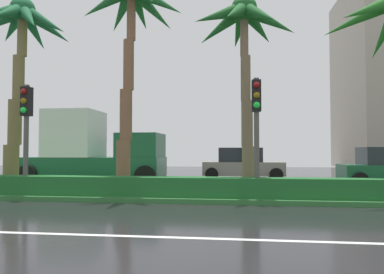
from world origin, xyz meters
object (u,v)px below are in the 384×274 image
(palm_tree_centre_left, at_px, (131,18))
(traffic_signal_median_left, at_px, (26,119))
(palm_tree_mid_left, at_px, (21,37))
(box_truck_lead, at_px, (94,151))
(traffic_signal_median_right, at_px, (256,115))
(car_in_traffic_leading, at_px, (242,164))
(palm_tree_centre, at_px, (244,33))

(palm_tree_centre_left, xyz_separation_m, traffic_signal_median_left, (-3.14, -1.25, -3.69))
(palm_tree_mid_left, bearing_deg, box_truck_lead, 74.44)
(palm_tree_mid_left, xyz_separation_m, box_truck_lead, (1.16, 4.15, -4.18))
(palm_tree_mid_left, distance_m, traffic_signal_median_left, 3.44)
(traffic_signal_median_right, bearing_deg, palm_tree_mid_left, 172.89)
(palm_tree_centre_left, bearing_deg, traffic_signal_median_left, -158.26)
(traffic_signal_median_left, relative_size, traffic_signal_median_right, 0.98)
(palm_tree_centre_left, relative_size, traffic_signal_median_right, 2.10)
(palm_tree_mid_left, distance_m, car_in_traffic_leading, 12.13)
(traffic_signal_median_left, distance_m, box_truck_lead, 5.40)
(palm_tree_centre_left, height_order, traffic_signal_median_left, palm_tree_centre_left)
(traffic_signal_median_left, bearing_deg, palm_tree_centre_left, 21.74)
(traffic_signal_median_left, relative_size, box_truck_lead, 0.56)
(car_in_traffic_leading, bearing_deg, traffic_signal_median_right, -88.01)
(palm_tree_mid_left, xyz_separation_m, palm_tree_centre_left, (4.12, 0.12, 0.59))
(palm_tree_centre, bearing_deg, traffic_signal_median_right, -75.43)
(palm_tree_mid_left, height_order, box_truck_lead, palm_tree_mid_left)
(traffic_signal_median_left, height_order, traffic_signal_median_right, traffic_signal_median_right)
(palm_tree_mid_left, bearing_deg, car_in_traffic_leading, 42.66)
(palm_tree_centre_left, xyz_separation_m, car_in_traffic_leading, (4.04, 7.41, -5.49))
(palm_tree_centre_left, relative_size, traffic_signal_median_left, 2.14)
(traffic_signal_median_left, bearing_deg, box_truck_lead, 88.06)
(palm_tree_mid_left, height_order, car_in_traffic_leading, palm_tree_mid_left)
(palm_tree_mid_left, relative_size, palm_tree_centre, 1.04)
(palm_tree_centre, relative_size, traffic_signal_median_right, 1.86)
(box_truck_lead, bearing_deg, palm_tree_centre_left, -53.72)
(palm_tree_centre_left, relative_size, palm_tree_centre, 1.13)
(palm_tree_mid_left, bearing_deg, palm_tree_centre_left, 1.61)
(palm_tree_mid_left, xyz_separation_m, traffic_signal_median_right, (8.46, -1.05, -3.05))
(box_truck_lead, bearing_deg, car_in_traffic_leading, 25.67)
(traffic_signal_median_left, xyz_separation_m, car_in_traffic_leading, (7.18, 8.66, -1.80))
(palm_tree_centre, relative_size, box_truck_lead, 1.06)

